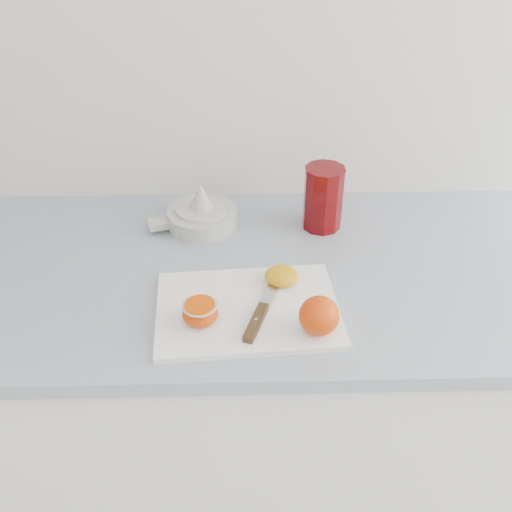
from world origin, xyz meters
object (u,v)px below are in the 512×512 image
object	(u,v)px
citrus_juicer	(201,214)
red_tumbler	(323,200)
cutting_board	(248,309)
half_orange	(200,313)
counter	(262,408)

from	to	relation	value
citrus_juicer	red_tumbler	xyz separation A→B (m)	(0.27, -0.01, 0.04)
cutting_board	citrus_juicer	xyz separation A→B (m)	(-0.10, 0.30, 0.02)
cutting_board	half_orange	bearing A→B (deg)	-156.03
cutting_board	half_orange	xyz separation A→B (m)	(-0.08, -0.04, 0.03)
counter	red_tumbler	xyz separation A→B (m)	(0.14, 0.15, 0.51)
citrus_juicer	counter	bearing A→B (deg)	-49.36
counter	citrus_juicer	world-z (taller)	citrus_juicer
cutting_board	half_orange	world-z (taller)	half_orange
cutting_board	citrus_juicer	world-z (taller)	citrus_juicer
counter	cutting_board	size ratio (longest dim) A/B	7.49
counter	cutting_board	world-z (taller)	cutting_board
red_tumbler	citrus_juicer	bearing A→B (deg)	177.93
citrus_juicer	red_tumbler	size ratio (longest dim) A/B	1.38
counter	red_tumbler	distance (m)	0.55
red_tumbler	cutting_board	bearing A→B (deg)	-120.16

